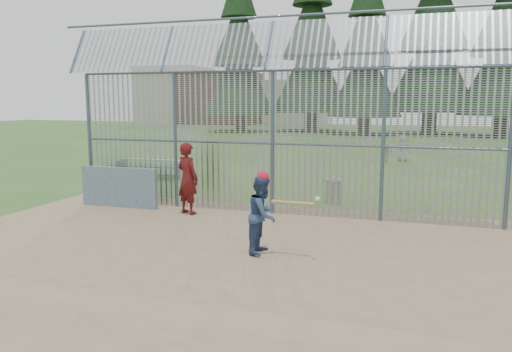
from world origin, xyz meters
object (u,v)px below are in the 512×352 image
(dugout_wall, at_px, (119,187))
(trash_can, at_px, (334,191))
(bleacher, at_px, (151,168))
(batter, at_px, (263,215))
(onlooker, at_px, (188,178))

(dugout_wall, xyz_separation_m, trash_can, (6.04, 2.65, -0.24))
(bleacher, bearing_deg, batter, -48.93)
(dugout_wall, relative_size, batter, 1.54)
(dugout_wall, height_order, batter, batter)
(dugout_wall, relative_size, bleacher, 0.83)
(batter, height_order, trash_can, batter)
(bleacher, bearing_deg, dugout_wall, -69.36)
(batter, xyz_separation_m, trash_can, (0.60, 5.71, -0.45))
(bleacher, bearing_deg, onlooker, -52.37)
(batter, height_order, bleacher, batter)
(dugout_wall, xyz_separation_m, bleacher, (-2.11, 5.61, -0.21))
(onlooker, xyz_separation_m, trash_can, (3.68, 2.85, -0.65))
(onlooker, height_order, trash_can, onlooker)
(dugout_wall, bearing_deg, onlooker, -4.70)
(dugout_wall, bearing_deg, trash_can, 23.74)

